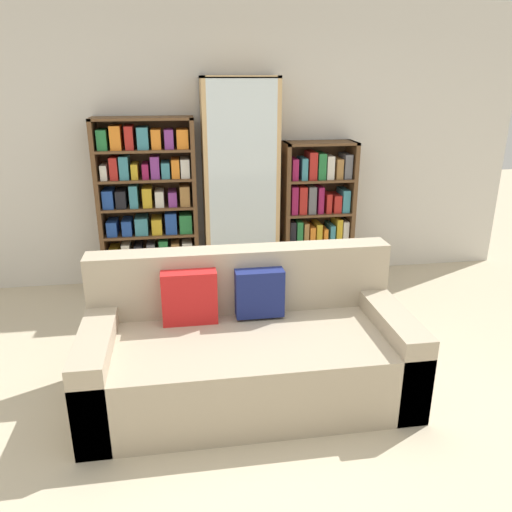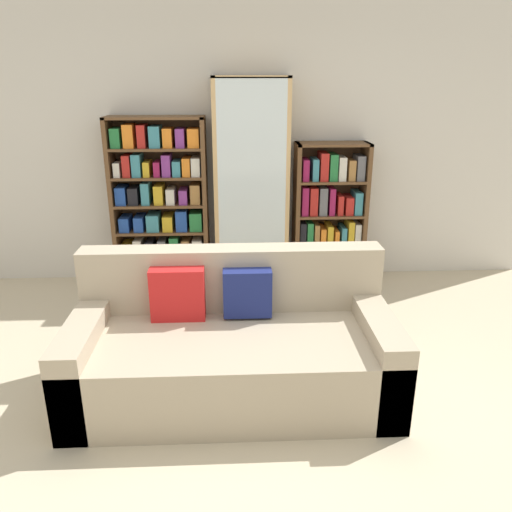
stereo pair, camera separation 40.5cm
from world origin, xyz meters
The scene contains 7 objects.
ground_plane centered at (0.00, 0.00, 0.00)m, with size 16.00×16.00×0.00m, color beige.
wall_back centered at (0.00, 2.49, 1.35)m, with size 6.14×0.06×2.70m.
couch centered at (-0.03, 0.37, 0.31)m, with size 2.07×0.96×0.90m.
bookshelf_left centered at (-0.72, 2.29, 0.82)m, with size 0.93×0.32×1.66m.
display_cabinet centered at (0.17, 2.27, 1.00)m, with size 0.72×0.36×2.01m.
bookshelf_right centered at (0.95, 2.28, 0.68)m, with size 0.71×0.32×1.41m.
wine_bottle centered at (0.51, 1.85, 0.16)m, with size 0.08×0.08×0.39m.
Camera 1 is at (-0.41, -2.49, 1.99)m, focal length 35.00 mm.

